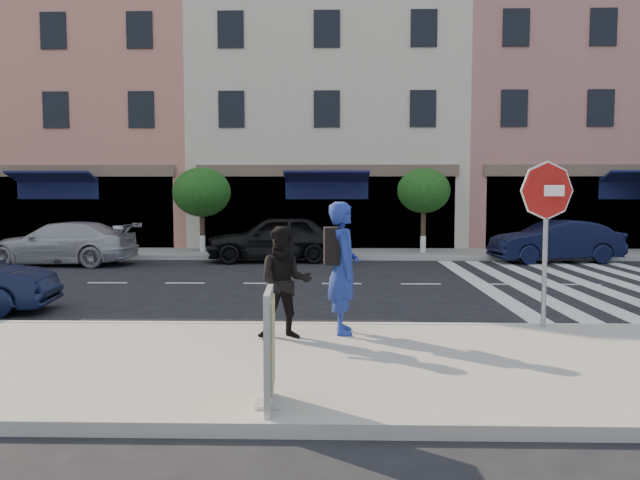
{
  "coord_description": "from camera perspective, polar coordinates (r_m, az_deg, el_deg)",
  "views": [
    {
      "loc": [
        -0.15,
        -11.67,
        2.31
      ],
      "look_at": [
        -0.45,
        0.26,
        1.4
      ],
      "focal_mm": 35.0,
      "sensor_mm": 36.0,
      "label": 1
    }
  ],
  "objects": [
    {
      "name": "walker",
      "position": [
        9.24,
        -3.26,
        -3.91
      ],
      "size": [
        0.87,
        0.71,
        1.67
      ],
      "primitive_type": "imported",
      "rotation": [
        0.0,
        0.0,
        0.1
      ],
      "color": "black",
      "rests_on": "sidewalk_near"
    },
    {
      "name": "building_east_mid",
      "position": [
        31.23,
        23.87,
        11.71
      ],
      "size": [
        13.0,
        9.0,
        13.0
      ],
      "primitive_type": "cube",
      "color": "#AB6D66",
      "rests_on": "ground"
    },
    {
      "name": "car_far_mid",
      "position": [
        20.92,
        -4.09,
        0.17
      ],
      "size": [
        4.75,
        2.28,
        1.57
      ],
      "primitive_type": "imported",
      "rotation": [
        0.0,
        0.0,
        -1.48
      ],
      "color": "black",
      "rests_on": "ground"
    },
    {
      "name": "photographer",
      "position": [
        9.56,
        2.14,
        -2.55
      ],
      "size": [
        0.54,
        0.77,
        2.02
      ],
      "primitive_type": "imported",
      "rotation": [
        0.0,
        0.0,
        1.65
      ],
      "color": "navy",
      "rests_on": "sidewalk_near"
    },
    {
      "name": "building_west_mid",
      "position": [
        31.01,
        -19.56,
        12.82
      ],
      "size": [
        10.0,
        9.0,
        14.0
      ],
      "primitive_type": "cube",
      "color": "#B87360",
      "rests_on": "ground"
    },
    {
      "name": "sidewalk_far",
      "position": [
        22.78,
        1.82,
        -1.26
      ],
      "size": [
        60.0,
        3.0,
        0.15
      ],
      "primitive_type": "cube",
      "color": "gray",
      "rests_on": "ground"
    },
    {
      "name": "ground",
      "position": [
        11.9,
        2.17,
        -6.84
      ],
      "size": [
        120.0,
        120.0,
        0.0
      ],
      "primitive_type": "plane",
      "color": "black",
      "rests_on": "ground"
    },
    {
      "name": "street_tree_wb",
      "position": [
        22.99,
        -10.76,
        4.29
      ],
      "size": [
        2.1,
        2.1,
        3.06
      ],
      "color": "#473323",
      "rests_on": "sidewalk_far"
    },
    {
      "name": "street_tree_c",
      "position": [
        22.69,
        9.46,
        4.43
      ],
      "size": [
        1.9,
        1.9,
        3.04
      ],
      "color": "#473323",
      "rests_on": "sidewalk_far"
    },
    {
      "name": "poster_board",
      "position": [
        6.41,
        -4.64,
        -9.95
      ],
      "size": [
        0.29,
        0.78,
        1.19
      ],
      "rotation": [
        0.0,
        0.0,
        0.05
      ],
      "color": "beige",
      "rests_on": "sidewalk_near"
    },
    {
      "name": "car_far_right",
      "position": [
        22.07,
        20.72,
        -0.11
      ],
      "size": [
        4.38,
        2.02,
        1.39
      ],
      "primitive_type": "imported",
      "rotation": [
        0.0,
        0.0,
        -1.44
      ],
      "color": "black",
      "rests_on": "ground"
    },
    {
      "name": "car_far_left",
      "position": [
        21.53,
        -22.58,
        -0.29
      ],
      "size": [
        4.83,
        2.16,
        1.38
      ],
      "primitive_type": "imported",
      "rotation": [
        0.0,
        0.0,
        -1.62
      ],
      "color": "#A5A5AA",
      "rests_on": "ground"
    },
    {
      "name": "building_centre",
      "position": [
        28.85,
        0.76,
        10.72
      ],
      "size": [
        11.0,
        9.0,
        11.0
      ],
      "primitive_type": "cube",
      "color": "beige",
      "rests_on": "ground"
    },
    {
      "name": "stop_sign",
      "position": [
        10.55,
        20.02,
        2.81
      ],
      "size": [
        0.94,
        0.17,
        2.66
      ],
      "rotation": [
        0.0,
        0.0,
        -0.14
      ],
      "color": "gray",
      "rests_on": "sidewalk_near"
    },
    {
      "name": "sidewalk_near",
      "position": [
        8.23,
        2.51,
        -11.41
      ],
      "size": [
        60.0,
        4.5,
        0.15
      ],
      "primitive_type": "cube",
      "color": "gray",
      "rests_on": "ground"
    }
  ]
}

